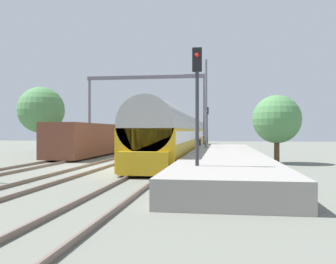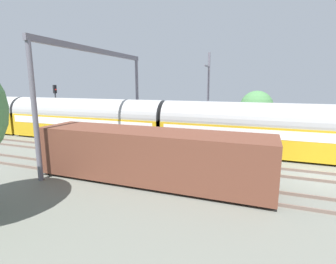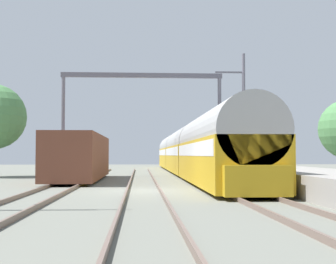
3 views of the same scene
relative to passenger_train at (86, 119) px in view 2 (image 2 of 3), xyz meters
name	(u,v)px [view 2 (image 2 of 3)]	position (x,y,z in m)	size (l,w,h in m)	color
ground	(322,178)	(-3.94, -19.46, -1.97)	(120.00, 120.00, 0.00)	slate
track_west	(322,177)	(-3.94, -19.46, -1.89)	(1.52, 60.00, 0.16)	#6E5A50
track_east	(311,158)	(0.00, -19.46, -1.89)	(1.52, 60.00, 0.16)	#6E5A50
platform	(279,140)	(3.82, -17.46, -1.52)	(4.40, 28.00, 0.90)	gray
passenger_train	(86,119)	(0.00, 0.00, 0.00)	(2.93, 49.20, 3.82)	gold
freight_car	(150,156)	(-7.89, -10.36, -0.50)	(2.80, 13.00, 2.70)	brown
person_crossing	(169,131)	(1.60, -7.98, -0.94)	(0.44, 0.31, 1.73)	#272727
railway_signal_far	(56,102)	(1.92, 5.47, 1.36)	(0.36, 0.30, 5.23)	#2D2D33
catenary_gantry	(99,80)	(-3.94, -4.52, 3.64)	(12.29, 0.28, 7.86)	slate
catenary_pole_east_mid	(208,98)	(2.35, -11.35, 2.18)	(1.90, 0.20, 8.00)	slate
tree_east_background	(256,107)	(7.36, -15.32, 1.05)	(3.29, 3.29, 4.68)	#4C3826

